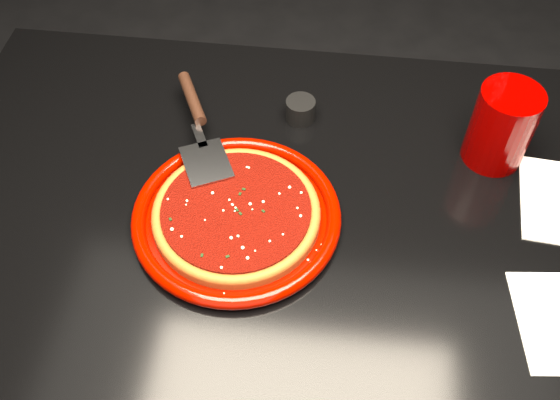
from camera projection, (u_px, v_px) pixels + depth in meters
The scene contains 10 objects.
table at pixel (301, 340), 1.20m from camera, with size 1.20×0.80×0.75m, color black.
plate at pixel (237, 216), 0.90m from camera, with size 0.30×0.30×0.02m, color #700600.
pizza_crust at pixel (236, 215), 0.90m from camera, with size 0.24×0.24×0.01m, color brown.
pizza_crust_rim at pixel (236, 212), 0.90m from camera, with size 0.24×0.24×0.02m, color brown.
pizza_sauce at pixel (236, 210), 0.89m from camera, with size 0.22×0.22×0.01m, color #640D06.
parmesan_dusting at pixel (236, 208), 0.89m from camera, with size 0.21×0.21×0.01m, color beige, non-canonical shape.
basil_flecks at pixel (236, 208), 0.89m from camera, with size 0.19×0.19×0.00m, color black, non-canonical shape.
pizza_server at pixel (200, 126), 0.98m from camera, with size 0.08×0.28×0.02m, color silver, non-canonical shape.
cup at pixel (502, 126), 0.94m from camera, with size 0.09×0.09×0.13m, color #780000.
ramekin at pixel (300, 110), 1.03m from camera, with size 0.05×0.05×0.04m, color black.
Camera 1 is at (0.02, -0.53, 1.49)m, focal length 40.00 mm.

